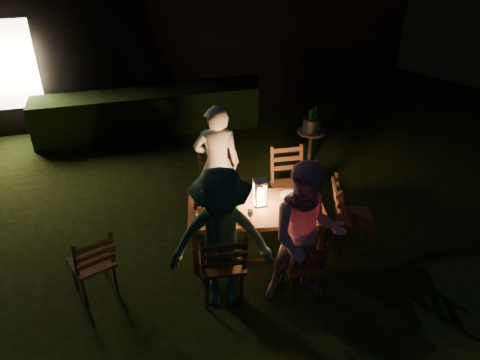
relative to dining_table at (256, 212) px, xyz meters
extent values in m
plane|color=black|center=(-0.50, 0.23, -0.62)|extent=(40.00, 40.00, 0.00)
cube|color=black|center=(-0.50, 6.43, 0.98)|extent=(10.00, 4.00, 3.20)
cube|color=#FFE5B2|center=(-3.30, 4.44, 0.73)|extent=(0.90, 0.06, 1.60)
cube|color=black|center=(-1.00, 3.98, -0.22)|extent=(4.20, 0.70, 0.80)
cube|color=#4D2F19|center=(0.00, 0.00, 0.04)|extent=(1.78, 1.11, 0.05)
cube|color=#4D2F19|center=(-0.81, -0.20, -0.32)|extent=(0.06, 0.06, 0.61)
cube|color=#4D2F19|center=(-0.68, 0.47, -0.32)|extent=(0.06, 0.06, 0.61)
cube|color=#4D2F19|center=(0.68, -0.47, -0.32)|extent=(0.06, 0.06, 0.61)
cube|color=#4D2F19|center=(0.81, 0.20, -0.32)|extent=(0.06, 0.06, 0.61)
cube|color=#4D2F19|center=(-0.58, -0.66, -0.13)|extent=(0.52, 0.50, 0.04)
cube|color=#4D2F19|center=(-0.60, -0.86, 0.18)|extent=(0.50, 0.21, 0.57)
cube|color=#4D2F19|center=(0.31, -0.82, -0.21)|extent=(0.41, 0.40, 0.04)
cube|color=#4D2F19|center=(0.30, -0.99, 0.04)|extent=(0.40, 0.15, 0.47)
cube|color=#4D2F19|center=(-0.31, 0.82, -0.16)|extent=(0.48, 0.46, 0.04)
cube|color=#4D2F19|center=(-0.30, 1.01, 0.13)|extent=(0.46, 0.18, 0.53)
cube|color=#4D2F19|center=(0.68, 0.64, -0.15)|extent=(0.49, 0.47, 0.04)
cube|color=#4D2F19|center=(0.69, 0.84, 0.15)|extent=(0.47, 0.18, 0.54)
cube|color=#4D2F19|center=(1.23, -0.23, -0.15)|extent=(0.55, 0.57, 0.04)
cube|color=#4D2F19|center=(1.04, -0.17, 0.14)|extent=(0.28, 0.49, 0.54)
cube|color=#4D2F19|center=(-1.98, -0.25, -0.18)|extent=(0.56, 0.54, 0.04)
cube|color=#4D2F19|center=(-1.91, -0.42, 0.10)|extent=(0.46, 0.29, 0.51)
imported|color=silver|center=(-0.29, 0.89, 0.23)|extent=(0.68, 0.51, 1.70)
imported|color=#E69EBB|center=(0.29, -0.89, 0.25)|extent=(0.95, 0.80, 1.74)
imported|color=#2F5E40|center=(-0.59, -0.73, 0.23)|extent=(1.20, 0.82, 1.70)
cube|color=white|center=(0.06, 0.04, 0.08)|extent=(0.15, 0.15, 0.03)
cube|color=white|center=(0.06, 0.04, 0.40)|extent=(0.16, 0.16, 0.03)
cylinder|color=#FF9E3F|center=(0.06, 0.04, 0.20)|extent=(0.09, 0.09, 0.18)
cylinder|color=white|center=(-0.50, 0.32, 0.08)|extent=(0.25, 0.25, 0.01)
cylinder|color=white|center=(-0.58, -0.12, 0.08)|extent=(0.25, 0.25, 0.01)
cylinder|color=white|center=(0.48, 0.14, 0.08)|extent=(0.25, 0.25, 0.01)
cylinder|color=white|center=(0.40, -0.30, 0.08)|extent=(0.25, 0.25, 0.01)
cylinder|color=#0F471E|center=(-0.25, 0.05, 0.21)|extent=(0.07, 0.07, 0.28)
cube|color=red|center=(-0.21, -0.29, 0.07)|extent=(0.18, 0.14, 0.01)
cube|color=red|center=(0.49, -0.39, 0.07)|extent=(0.18, 0.14, 0.01)
cube|color=black|center=(-0.66, -0.18, 0.07)|extent=(0.14, 0.07, 0.01)
cylinder|color=brown|center=(1.53, 1.99, -0.01)|extent=(0.47, 0.47, 0.04)
cylinder|color=brown|center=(1.53, 1.99, -0.32)|extent=(0.05, 0.05, 0.61)
cylinder|color=#A5A8AD|center=(1.53, 1.99, 0.12)|extent=(0.30, 0.30, 0.22)
cylinder|color=#0F471E|center=(1.48, 1.95, 0.17)|extent=(0.07, 0.07, 0.32)
cylinder|color=#0F471E|center=(1.58, 2.03, 0.17)|extent=(0.07, 0.07, 0.32)
camera|label=1|loc=(-1.36, -4.50, 3.33)|focal=35.00mm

